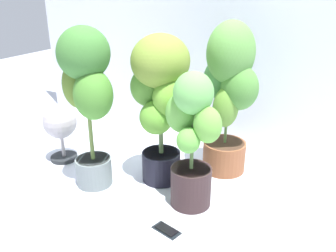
{
  "coord_description": "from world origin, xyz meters",
  "views": [
    {
      "loc": [
        0.97,
        -1.57,
        1.14
      ],
      "look_at": [
        0.08,
        0.07,
        0.37
      ],
      "focal_mm": 37.89,
      "sensor_mm": 36.0,
      "label": 1
    }
  ],
  "objects": [
    {
      "name": "floor_fan",
      "position": [
        -0.7,
        0.0,
        0.26
      ],
      "size": [
        0.24,
        0.24,
        0.39
      ],
      "rotation": [
        0.0,
        0.0,
        1.66
      ],
      "color": "#222528",
      "rests_on": "ground"
    },
    {
      "name": "cell_phone",
      "position": [
        0.29,
        -0.33,
        0.0
      ],
      "size": [
        0.16,
        0.1,
        0.01
      ],
      "rotation": [
        0.0,
        0.0,
        -1.82
      ],
      "color": "black",
      "rests_on": "ground"
    },
    {
      "name": "mylar_back_wall",
      "position": [
        0.0,
        0.86,
        1.0
      ],
      "size": [
        3.2,
        0.01,
        2.0
      ],
      "primitive_type": "cube",
      "color": "silver",
      "rests_on": "ground"
    },
    {
      "name": "potted_plant_back_right",
      "position": [
        0.32,
        0.39,
        0.54
      ],
      "size": [
        0.39,
        0.39,
        0.94
      ],
      "color": "brown",
      "rests_on": "ground"
    },
    {
      "name": "ground_plane",
      "position": [
        0.0,
        0.0,
        0.0
      ],
      "size": [
        8.0,
        8.0,
        0.0
      ],
      "primitive_type": "plane",
      "color": "silver",
      "rests_on": "ground"
    },
    {
      "name": "potted_plant_front_right",
      "position": [
        0.29,
        -0.06,
        0.4
      ],
      "size": [
        0.37,
        0.28,
        0.74
      ],
      "color": "#342324",
      "rests_on": "ground"
    },
    {
      "name": "potted_plant_front_left",
      "position": [
        -0.3,
        -0.15,
        0.6
      ],
      "size": [
        0.41,
        0.37,
        0.93
      ],
      "color": "slate",
      "rests_on": "ground"
    },
    {
      "name": "potted_plant_center",
      "position": [
        0.03,
        0.09,
        0.56
      ],
      "size": [
        0.43,
        0.38,
        0.89
      ],
      "color": "black",
      "rests_on": "ground"
    }
  ]
}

